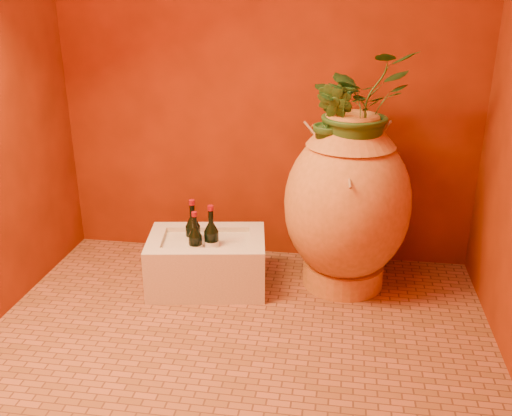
% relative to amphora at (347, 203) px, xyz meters
% --- Properties ---
extents(floor, '(2.50, 2.50, 0.00)m').
position_rel_amphora_xyz_m(floor, '(-0.50, -0.65, -0.49)').
color(floor, brown).
rests_on(floor, ground).
extents(wall_back, '(2.50, 0.02, 2.50)m').
position_rel_amphora_xyz_m(wall_back, '(-0.50, 0.35, 0.76)').
color(wall_back, '#591A05').
rests_on(wall_back, ground).
extents(amphora, '(0.89, 0.89, 0.99)m').
position_rel_amphora_xyz_m(amphora, '(0.00, 0.00, 0.00)').
color(amphora, '#C57E37').
rests_on(amphora, floor).
extents(stone_basin, '(0.71, 0.54, 0.30)m').
position_rel_amphora_xyz_m(stone_basin, '(-0.77, -0.14, -0.35)').
color(stone_basin, beige).
rests_on(stone_basin, floor).
extents(wine_bottle_a, '(0.09, 0.09, 0.35)m').
position_rel_amphora_xyz_m(wine_bottle_a, '(-0.84, -0.15, -0.20)').
color(wine_bottle_a, black).
rests_on(wine_bottle_a, stone_basin).
extents(wine_bottle_b, '(0.08, 0.08, 0.34)m').
position_rel_amphora_xyz_m(wine_bottle_b, '(-0.73, -0.19, -0.21)').
color(wine_bottle_b, black).
rests_on(wine_bottle_b, stone_basin).
extents(wine_bottle_c, '(0.08, 0.08, 0.32)m').
position_rel_amphora_xyz_m(wine_bottle_c, '(-0.81, -0.23, -0.21)').
color(wine_bottle_c, black).
rests_on(wine_bottle_c, stone_basin).
extents(wall_tap, '(0.07, 0.14, 0.15)m').
position_rel_amphora_xyz_m(wall_tap, '(-0.20, 0.27, 0.30)').
color(wall_tap, '#AB8027').
rests_on(wall_tap, wall_back).
extents(plant_main, '(0.69, 0.68, 0.58)m').
position_rel_amphora_xyz_m(plant_main, '(0.02, 0.00, 0.54)').
color(plant_main, '#224B1A').
rests_on(plant_main, amphora).
extents(plant_side, '(0.28, 0.28, 0.40)m').
position_rel_amphora_xyz_m(plant_side, '(-0.10, -0.07, 0.47)').
color(plant_side, '#224B1A').
rests_on(plant_side, amphora).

